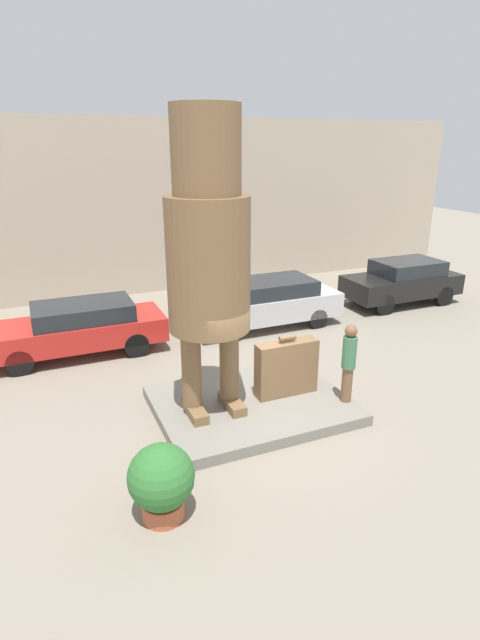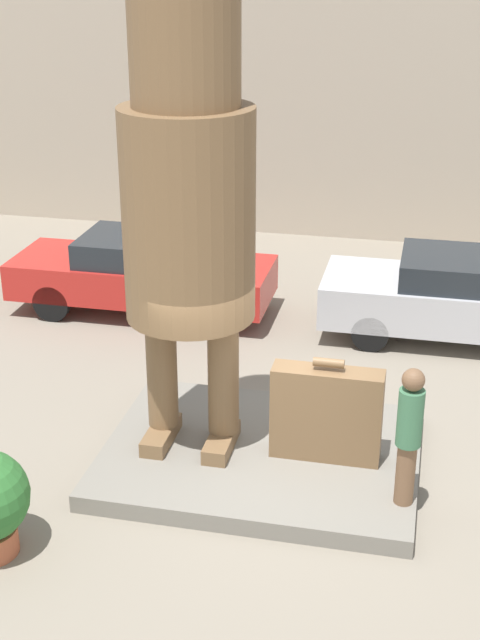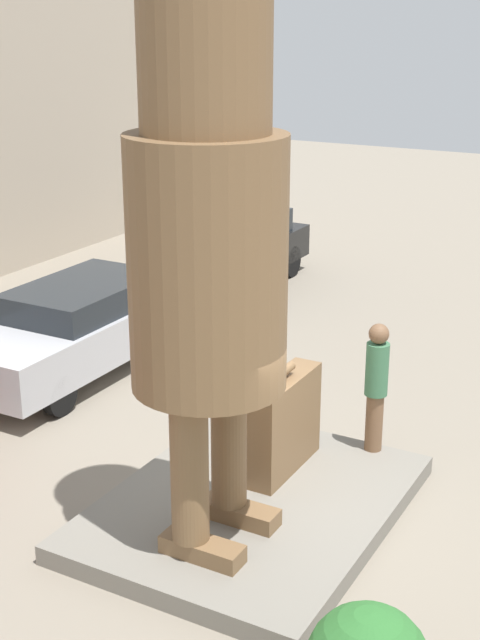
# 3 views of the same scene
# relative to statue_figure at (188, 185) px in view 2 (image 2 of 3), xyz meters

# --- Properties ---
(ground_plane) EXTENTS (60.00, 60.00, 0.00)m
(ground_plane) POSITION_rel_statue_figure_xyz_m (0.93, -0.02, -3.73)
(ground_plane) COLOR gray
(pedestal) EXTENTS (4.11, 3.17, 0.24)m
(pedestal) POSITION_rel_statue_figure_xyz_m (0.93, -0.02, -3.62)
(pedestal) COLOR slate
(pedestal) RESTS_ON ground_plane
(building_backdrop) EXTENTS (28.00, 0.60, 6.44)m
(building_backdrop) POSITION_rel_statue_figure_xyz_m (0.93, 10.13, -0.52)
(building_backdrop) COLOR tan
(building_backdrop) RESTS_ON ground_plane
(statue_figure) EXTENTS (1.62, 1.62, 5.98)m
(statue_figure) POSITION_rel_statue_figure_xyz_m (0.00, 0.00, 0.00)
(statue_figure) COLOR brown
(statue_figure) RESTS_ON pedestal
(giant_suitcase) EXTENTS (1.41, 0.38, 1.40)m
(giant_suitcase) POSITION_rel_statue_figure_xyz_m (1.77, -0.02, -2.87)
(giant_suitcase) COLOR brown
(giant_suitcase) RESTS_ON pedestal
(tourist) EXTENTS (0.30, 0.30, 1.77)m
(tourist) POSITION_rel_statue_figure_xyz_m (2.82, -0.83, -2.53)
(tourist) COLOR brown
(tourist) RESTS_ON pedestal
(parked_car_red) EXTENTS (4.77, 1.74, 1.46)m
(parked_car_red) POSITION_rel_statue_figure_xyz_m (-2.19, 4.64, -2.94)
(parked_car_red) COLOR #B2231E
(parked_car_red) RESTS_ON ground_plane
(parked_car_silver) EXTENTS (4.74, 1.81, 1.51)m
(parked_car_silver) POSITION_rel_statue_figure_xyz_m (3.54, 4.65, -2.93)
(parked_car_silver) COLOR #B7B7BC
(parked_car_silver) RESTS_ON ground_plane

